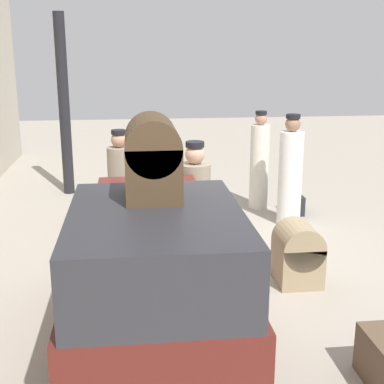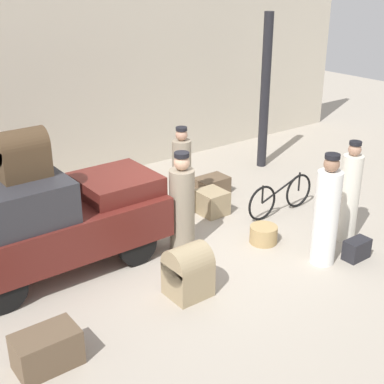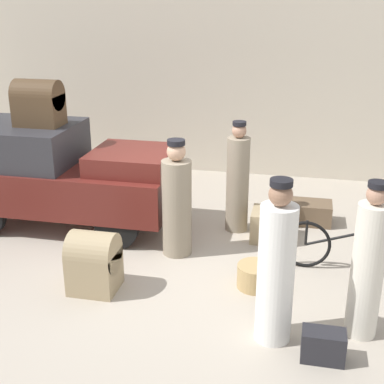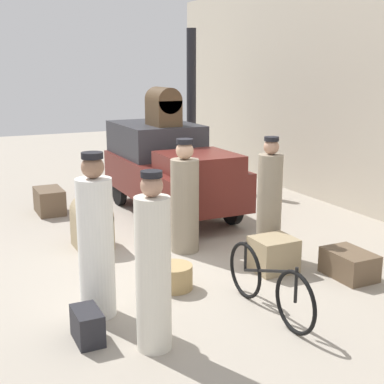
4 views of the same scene
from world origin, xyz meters
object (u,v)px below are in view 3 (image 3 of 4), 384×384
truck (57,172)px  trunk_wicker_pale (310,212)px  porter_standing_middle (276,269)px  suitcase_black_upright (323,346)px  porter_with_bicycle (368,267)px  porter_lifting_near_truck (177,204)px  trunk_barrel_dark (94,261)px  wicker_basket (256,276)px  trunk_on_truck_roof (38,102)px  trunk_large_brown (268,225)px  conductor_in_dark_uniform (238,181)px  bicycle (343,247)px

truck → trunk_wicker_pale: (3.97, 0.86, -0.71)m
porter_standing_middle → trunk_wicker_pale: bearing=83.5°
suitcase_black_upright → porter_with_bicycle: bearing=53.6°
porter_with_bicycle → porter_lifting_near_truck: 2.84m
suitcase_black_upright → trunk_barrel_dark: size_ratio=0.56×
wicker_basket → trunk_on_truck_roof: 4.19m
truck → trunk_large_brown: (3.35, 0.10, -0.65)m
truck → suitcase_black_upright: bearing=-32.9°
truck → porter_with_bicycle: bearing=-25.0°
truck → conductor_in_dark_uniform: (2.83, 0.35, -0.08)m
bicycle → porter_lifting_near_truck: porter_lifting_near_truck is taller
porter_standing_middle → trunk_wicker_pale: porter_standing_middle is taller
bicycle → porter_lifting_near_truck: 2.34m
porter_with_bicycle → trunk_wicker_pale: porter_with_bicycle is taller
conductor_in_dark_uniform → trunk_wicker_pale: conductor_in_dark_uniform is taller
bicycle → suitcase_black_upright: (-0.27, -1.98, -0.18)m
trunk_wicker_pale → trunk_barrel_dark: 3.79m
porter_lifting_near_truck → trunk_barrel_dark: porter_lifting_near_truck is taller
conductor_in_dark_uniform → trunk_large_brown: bearing=-26.5°
trunk_large_brown → trunk_wicker_pale: bearing=51.0°
porter_standing_middle → porter_with_bicycle: 0.99m
truck → trunk_on_truck_roof: (-0.21, -0.00, 1.09)m
truck → trunk_wicker_pale: truck is taller
bicycle → trunk_on_truck_roof: (-4.61, 0.69, 1.62)m
suitcase_black_upright → trunk_on_truck_roof: trunk_on_truck_roof is taller
truck → suitcase_black_upright: 4.97m
porter_standing_middle → trunk_wicker_pale: 3.36m
truck → porter_with_bicycle: (4.54, -2.11, -0.06)m
trunk_large_brown → porter_with_bicycle: bearing=-61.6°
wicker_basket → bicycle: bearing=31.4°
truck → trunk_barrel_dark: 2.33m
conductor_in_dark_uniform → suitcase_black_upright: (1.30, -3.03, -0.64)m
wicker_basket → trunk_large_brown: (0.04, 1.46, 0.08)m
porter_with_bicycle → trunk_large_brown: (-1.19, 2.21, -0.59)m
porter_lifting_near_truck → trunk_on_truck_roof: 2.69m
bicycle → porter_standing_middle: size_ratio=0.91×
porter_lifting_near_truck → wicker_basket: bearing=-30.8°
suitcase_black_upright → trunk_wicker_pale: trunk_wicker_pale is taller
wicker_basket → porter_standing_middle: size_ratio=0.26×
wicker_basket → conductor_in_dark_uniform: conductor_in_dark_uniform is taller
porter_standing_middle → trunk_on_truck_roof: 4.64m
bicycle → suitcase_black_upright: size_ratio=3.78×
porter_lifting_near_truck → suitcase_black_upright: 2.93m
truck → porter_standing_middle: size_ratio=1.88×
trunk_wicker_pale → trunk_on_truck_roof: (-4.18, -0.86, 1.80)m
porter_lifting_near_truck → porter_with_bicycle: bearing=-31.1°
bicycle → trunk_on_truck_roof: trunk_on_truck_roof is taller
suitcase_black_upright → wicker_basket: bearing=122.1°
bicycle → wicker_basket: (-1.09, -0.67, -0.20)m
porter_lifting_near_truck → trunk_large_brown: 1.54m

